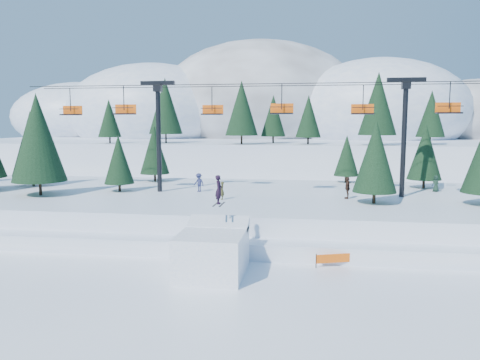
# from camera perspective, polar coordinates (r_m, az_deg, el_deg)

# --- Properties ---
(ground) EXTENTS (160.00, 160.00, 0.00)m
(ground) POSITION_cam_1_polar(r_m,az_deg,el_deg) (26.20, -3.01, -12.94)
(ground) COLOR white
(ground) RESTS_ON ground
(mid_shelf) EXTENTS (70.00, 22.00, 2.50)m
(mid_shelf) POSITION_cam_1_polar(r_m,az_deg,el_deg) (43.12, 1.75, -3.30)
(mid_shelf) COLOR white
(mid_shelf) RESTS_ON ground
(berm) EXTENTS (70.00, 6.00, 1.10)m
(berm) POSITION_cam_1_polar(r_m,az_deg,el_deg) (33.58, -0.28, -7.48)
(berm) COLOR white
(berm) RESTS_ON ground
(mountain_ridge) EXTENTS (119.00, 60.00, 26.46)m
(mountain_ridge) POSITION_cam_1_polar(r_m,az_deg,el_deg) (98.04, 2.61, 7.34)
(mountain_ridge) COLOR white
(mountain_ridge) RESTS_ON ground
(jump_kicker) EXTENTS (3.79, 5.17, 5.76)m
(jump_kicker) POSITION_cam_1_polar(r_m,az_deg,el_deg) (27.98, -3.34, -8.64)
(jump_kicker) COLOR white
(jump_kicker) RESTS_ON ground
(chairlift) EXTENTS (46.00, 3.21, 10.28)m
(chairlift) POSITION_cam_1_polar(r_m,az_deg,el_deg) (42.36, 3.36, 7.48)
(chairlift) COLOR black
(chairlift) RESTS_ON mid_shelf
(conifer_stand) EXTENTS (64.90, 17.21, 9.20)m
(conifer_stand) POSITION_cam_1_polar(r_m,az_deg,el_deg) (42.59, 0.04, 4.15)
(conifer_stand) COLOR black
(conifer_stand) RESTS_ON mid_shelf
(distant_skiers) EXTENTS (23.10, 8.16, 1.88)m
(distant_skiers) POSITION_cam_1_polar(r_m,az_deg,el_deg) (42.47, 6.03, -0.61)
(distant_skiers) COLOR #464420
(distant_skiers) RESTS_ON mid_shelf
(banner_near) EXTENTS (2.71, 0.96, 0.90)m
(banner_near) POSITION_cam_1_polar(r_m,az_deg,el_deg) (30.14, 11.81, -9.33)
(banner_near) COLOR black
(banner_near) RESTS_ON ground
(banner_far) EXTENTS (2.86, 0.22, 0.90)m
(banner_far) POSITION_cam_1_polar(r_m,az_deg,el_deg) (32.74, 21.08, -8.34)
(banner_far) COLOR black
(banner_far) RESTS_ON ground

